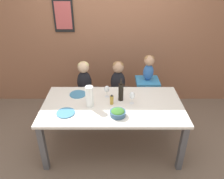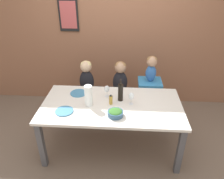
{
  "view_description": "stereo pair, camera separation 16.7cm",
  "coord_description": "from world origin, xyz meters",
  "px_view_note": "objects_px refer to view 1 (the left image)",
  "views": [
    {
      "loc": [
        -0.01,
        -2.39,
        2.28
      ],
      "look_at": [
        0.0,
        0.07,
        0.9
      ],
      "focal_mm": 35.0,
      "sensor_mm": 36.0,
      "label": 1
    },
    {
      "loc": [
        0.16,
        -2.38,
        2.28
      ],
      "look_at": [
        0.0,
        0.07,
        0.9
      ],
      "focal_mm": 35.0,
      "sensor_mm": 36.0,
      "label": 2
    }
  ],
  "objects_px": {
    "chair_right_highchair": "(146,88)",
    "person_child_left": "(83,76)",
    "person_child_center": "(117,76)",
    "salad_bowl_large": "(117,113)",
    "chair_far_left": "(85,96)",
    "wine_glass_near": "(132,96)",
    "wine_glass_far": "(106,89)",
    "wine_bottle": "(120,92)",
    "paper_towel_roll": "(89,96)",
    "dinner_plate_front_left": "(65,113)",
    "person_baby_right": "(148,65)",
    "dinner_plate_back_left": "(77,94)",
    "chair_far_center": "(117,96)"
  },
  "relations": [
    {
      "from": "chair_right_highchair",
      "to": "paper_towel_roll",
      "type": "relative_size",
      "value": 2.57
    },
    {
      "from": "chair_far_center",
      "to": "person_child_center",
      "type": "bearing_deg",
      "value": 90.0
    },
    {
      "from": "person_child_left",
      "to": "dinner_plate_front_left",
      "type": "height_order",
      "value": "person_child_left"
    },
    {
      "from": "person_child_center",
      "to": "dinner_plate_front_left",
      "type": "relative_size",
      "value": 2.38
    },
    {
      "from": "chair_far_center",
      "to": "wine_bottle",
      "type": "relative_size",
      "value": 1.53
    },
    {
      "from": "person_child_center",
      "to": "salad_bowl_large",
      "type": "xyz_separation_m",
      "value": [
        -0.03,
        -0.98,
        -0.01
      ]
    },
    {
      "from": "chair_right_highchair",
      "to": "wine_glass_near",
      "type": "distance_m",
      "value": 0.82
    },
    {
      "from": "person_child_left",
      "to": "dinner_plate_back_left",
      "type": "bearing_deg",
      "value": -94.35
    },
    {
      "from": "person_baby_right",
      "to": "paper_towel_roll",
      "type": "xyz_separation_m",
      "value": [
        -0.85,
        -0.76,
        -0.1
      ]
    },
    {
      "from": "chair_far_center",
      "to": "dinner_plate_front_left",
      "type": "height_order",
      "value": "dinner_plate_front_left"
    },
    {
      "from": "chair_right_highchair",
      "to": "wine_bottle",
      "type": "bearing_deg",
      "value": -126.2
    },
    {
      "from": "wine_glass_far",
      "to": "person_child_center",
      "type": "bearing_deg",
      "value": 72.99
    },
    {
      "from": "person_baby_right",
      "to": "dinner_plate_front_left",
      "type": "bearing_deg",
      "value": -140.68
    },
    {
      "from": "chair_far_left",
      "to": "dinner_plate_front_left",
      "type": "relative_size",
      "value": 2.12
    },
    {
      "from": "person_child_center",
      "to": "salad_bowl_large",
      "type": "bearing_deg",
      "value": -91.52
    },
    {
      "from": "person_baby_right",
      "to": "dinner_plate_front_left",
      "type": "height_order",
      "value": "person_baby_right"
    },
    {
      "from": "chair_right_highchair",
      "to": "person_child_center",
      "type": "height_order",
      "value": "person_child_center"
    },
    {
      "from": "wine_glass_near",
      "to": "chair_right_highchair",
      "type": "bearing_deg",
      "value": 66.22
    },
    {
      "from": "person_child_center",
      "to": "wine_glass_near",
      "type": "bearing_deg",
      "value": -76.84
    },
    {
      "from": "wine_glass_near",
      "to": "dinner_plate_front_left",
      "type": "bearing_deg",
      "value": -164.72
    },
    {
      "from": "person_baby_right",
      "to": "wine_bottle",
      "type": "height_order",
      "value": "person_baby_right"
    },
    {
      "from": "person_child_center",
      "to": "paper_towel_roll",
      "type": "bearing_deg",
      "value": -116.43
    },
    {
      "from": "salad_bowl_large",
      "to": "dinner_plate_back_left",
      "type": "height_order",
      "value": "salad_bowl_large"
    },
    {
      "from": "person_baby_right",
      "to": "wine_glass_far",
      "type": "relative_size",
      "value": 2.43
    },
    {
      "from": "chair_far_left",
      "to": "salad_bowl_large",
      "type": "xyz_separation_m",
      "value": [
        0.51,
        -0.97,
        0.36
      ]
    },
    {
      "from": "chair_right_highchair",
      "to": "person_child_left",
      "type": "xyz_separation_m",
      "value": [
        -1.01,
        0.0,
        0.21
      ]
    },
    {
      "from": "wine_bottle",
      "to": "wine_glass_near",
      "type": "xyz_separation_m",
      "value": [
        0.14,
        -0.09,
        -0.01
      ]
    },
    {
      "from": "chair_far_center",
      "to": "dinner_plate_back_left",
      "type": "xyz_separation_m",
      "value": [
        -0.57,
        -0.48,
        0.32
      ]
    },
    {
      "from": "chair_right_highchair",
      "to": "dinner_plate_front_left",
      "type": "height_order",
      "value": "dinner_plate_front_left"
    },
    {
      "from": "wine_glass_far",
      "to": "dinner_plate_front_left",
      "type": "distance_m",
      "value": 0.64
    },
    {
      "from": "person_child_left",
      "to": "wine_glass_near",
      "type": "xyz_separation_m",
      "value": [
        0.7,
        -0.7,
        0.06
      ]
    },
    {
      "from": "chair_far_center",
      "to": "dinner_plate_front_left",
      "type": "bearing_deg",
      "value": -125.5
    },
    {
      "from": "paper_towel_roll",
      "to": "wine_glass_near",
      "type": "height_order",
      "value": "paper_towel_roll"
    },
    {
      "from": "wine_glass_far",
      "to": "chair_right_highchair",
      "type": "bearing_deg",
      "value": 39.94
    },
    {
      "from": "person_child_center",
      "to": "wine_glass_near",
      "type": "height_order",
      "value": "person_child_center"
    },
    {
      "from": "salad_bowl_large",
      "to": "person_child_center",
      "type": "bearing_deg",
      "value": 88.48
    },
    {
      "from": "paper_towel_roll",
      "to": "salad_bowl_large",
      "type": "xyz_separation_m",
      "value": [
        0.35,
        -0.21,
        -0.1
      ]
    },
    {
      "from": "salad_bowl_large",
      "to": "paper_towel_roll",
      "type": "bearing_deg",
      "value": 148.77
    },
    {
      "from": "person_child_left",
      "to": "wine_bottle",
      "type": "bearing_deg",
      "value": -47.79
    },
    {
      "from": "chair_far_center",
      "to": "person_baby_right",
      "type": "height_order",
      "value": "person_baby_right"
    },
    {
      "from": "wine_glass_near",
      "to": "person_child_center",
      "type": "bearing_deg",
      "value": 103.16
    },
    {
      "from": "wine_glass_far",
      "to": "dinner_plate_back_left",
      "type": "distance_m",
      "value": 0.43
    },
    {
      "from": "dinner_plate_back_left",
      "to": "wine_bottle",
      "type": "bearing_deg",
      "value": -12.94
    },
    {
      "from": "person_child_center",
      "to": "wine_glass_near",
      "type": "xyz_separation_m",
      "value": [
        0.16,
        -0.7,
        0.06
      ]
    },
    {
      "from": "person_baby_right",
      "to": "salad_bowl_large",
      "type": "relative_size",
      "value": 2.13
    },
    {
      "from": "chair_far_left",
      "to": "salad_bowl_large",
      "type": "bearing_deg",
      "value": -62.26
    },
    {
      "from": "chair_far_left",
      "to": "person_baby_right",
      "type": "xyz_separation_m",
      "value": [
        1.01,
        0.0,
        0.56
      ]
    },
    {
      "from": "person_baby_right",
      "to": "wine_bottle",
      "type": "bearing_deg",
      "value": -126.11
    },
    {
      "from": "chair_far_left",
      "to": "person_child_left",
      "type": "bearing_deg",
      "value": 90.0
    },
    {
      "from": "person_child_center",
      "to": "salad_bowl_large",
      "type": "height_order",
      "value": "person_child_center"
    }
  ]
}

